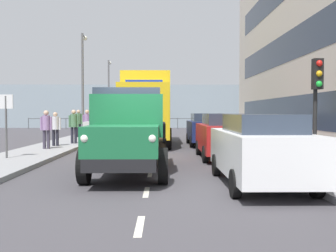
% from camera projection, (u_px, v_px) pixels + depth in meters
% --- Properties ---
extents(ground_plane, '(80.00, 80.00, 0.00)m').
position_uv_depth(ground_plane, '(156.00, 145.00, 20.35)').
color(ground_plane, '#423F44').
extents(sidewalk_left, '(2.51, 42.33, 0.15)m').
position_uv_depth(sidewalk_left, '(247.00, 144.00, 20.42)').
color(sidewalk_left, gray).
rests_on(sidewalk_left, ground_plane).
extents(sidewalk_right, '(2.51, 42.33, 0.15)m').
position_uv_depth(sidewalk_right, '(64.00, 144.00, 20.27)').
color(sidewalk_right, gray).
rests_on(sidewalk_right, ground_plane).
extents(road_centreline_markings, '(0.12, 36.80, 0.01)m').
position_uv_depth(road_centreline_markings, '(155.00, 148.00, 18.89)').
color(road_centreline_markings, silver).
rests_on(road_centreline_markings, ground_plane).
extents(sea_horizon, '(80.00, 0.80, 5.00)m').
position_uv_depth(sea_horizon, '(159.00, 106.00, 44.41)').
color(sea_horizon, '#84939E').
rests_on(sea_horizon, ground_plane).
extents(seawall_railing, '(28.08, 0.08, 1.20)m').
position_uv_depth(seawall_railing, '(159.00, 120.00, 40.87)').
color(seawall_railing, '#4C5156').
rests_on(seawall_railing, ground_plane).
extents(truck_vintage_green, '(2.17, 5.64, 2.43)m').
position_uv_depth(truck_vintage_green, '(128.00, 133.00, 10.60)').
color(truck_vintage_green, black).
rests_on(truck_vintage_green, ground_plane).
extents(lorry_cargo_yellow, '(2.58, 8.20, 3.87)m').
position_uv_depth(lorry_cargo_yellow, '(147.00, 107.00, 20.80)').
color(lorry_cargo_yellow, gold).
rests_on(lorry_cargo_yellow, ground_plane).
extents(car_white_kerbside_near, '(1.86, 4.49, 1.72)m').
position_uv_depth(car_white_kerbside_near, '(259.00, 148.00, 9.17)').
color(car_white_kerbside_near, white).
rests_on(car_white_kerbside_near, ground_plane).
extents(car_red_kerbside_1, '(1.86, 4.06, 1.72)m').
position_uv_depth(car_red_kerbside_1, '(224.00, 135.00, 14.50)').
color(car_red_kerbside_1, '#B21E1E').
rests_on(car_red_kerbside_1, ground_plane).
extents(car_navy_kerbside_2, '(1.92, 4.17, 1.72)m').
position_uv_depth(car_navy_kerbside_2, '(206.00, 129.00, 20.34)').
color(car_navy_kerbside_2, navy).
rests_on(car_navy_kerbside_2, ground_plane).
extents(car_silver_oppositeside_0, '(1.91, 4.14, 1.72)m').
position_uv_depth(car_silver_oppositeside_0, '(107.00, 128.00, 20.95)').
color(car_silver_oppositeside_0, '#B7BABF').
rests_on(car_silver_oppositeside_0, ground_plane).
extents(car_maroon_oppositeside_1, '(1.98, 4.02, 1.72)m').
position_uv_depth(car_maroon_oppositeside_1, '(120.00, 125.00, 27.05)').
color(car_maroon_oppositeside_1, maroon).
rests_on(car_maroon_oppositeside_1, ground_plane).
extents(car_grey_oppositeside_2, '(1.92, 4.43, 1.72)m').
position_uv_depth(car_grey_oppositeside_2, '(127.00, 123.00, 33.13)').
color(car_grey_oppositeside_2, slate).
rests_on(car_grey_oppositeside_2, ground_plane).
extents(pedestrian_couple_a, '(0.53, 0.34, 1.71)m').
position_uv_depth(pedestrian_couple_a, '(46.00, 126.00, 16.90)').
color(pedestrian_couple_a, '#383342').
rests_on(pedestrian_couple_a, sidewalk_right).
extents(pedestrian_strolling, '(0.53, 0.34, 1.63)m').
position_uv_depth(pedestrian_strolling, '(55.00, 126.00, 18.36)').
color(pedestrian_strolling, black).
rests_on(pedestrian_strolling, sidewalk_right).
extents(pedestrian_with_bag, '(0.53, 0.34, 1.76)m').
position_uv_depth(pedestrian_with_bag, '(74.00, 124.00, 19.82)').
color(pedestrian_with_bag, black).
rests_on(pedestrian_with_bag, sidewalk_right).
extents(pedestrian_in_dark_coat, '(0.53, 0.34, 1.77)m').
position_uv_depth(pedestrian_in_dark_coat, '(87.00, 122.00, 22.08)').
color(pedestrian_in_dark_coat, black).
rests_on(pedestrian_in_dark_coat, sidewalk_right).
extents(pedestrian_by_lamp, '(0.53, 0.34, 1.80)m').
position_uv_depth(pedestrian_by_lamp, '(79.00, 121.00, 24.80)').
color(pedestrian_by_lamp, black).
rests_on(pedestrian_by_lamp, sidewalk_right).
extents(traffic_light_near, '(0.28, 0.41, 3.20)m').
position_uv_depth(traffic_light_near, '(317.00, 89.00, 11.25)').
color(traffic_light_near, black).
rests_on(traffic_light_near, sidewalk_left).
extents(lamp_post_promenade, '(0.32, 1.14, 6.79)m').
position_uv_depth(lamp_post_promenade, '(83.00, 76.00, 24.96)').
color(lamp_post_promenade, '#59595B').
rests_on(lamp_post_promenade, sidewalk_right).
extents(lamp_post_far, '(0.32, 1.14, 6.74)m').
position_uv_depth(lamp_post_far, '(109.00, 88.00, 37.34)').
color(lamp_post_far, '#59595B').
rests_on(lamp_post_far, sidewalk_right).
extents(street_sign, '(0.50, 0.07, 2.25)m').
position_uv_depth(street_sign, '(6.00, 115.00, 13.42)').
color(street_sign, '#4C4C4C').
rests_on(street_sign, sidewalk_right).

